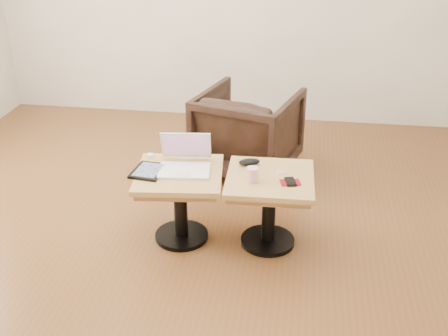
# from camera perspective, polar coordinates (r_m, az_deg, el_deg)

# --- Properties ---
(room_shell) EXTENTS (4.52, 4.52, 2.71)m
(room_shell) POSITION_cam_1_polar(r_m,az_deg,el_deg) (3.34, -5.89, 13.10)
(room_shell) COLOR brown
(room_shell) RESTS_ON ground
(side_table_left) EXTENTS (0.61, 0.61, 0.50)m
(side_table_left) POSITION_cam_1_polar(r_m,az_deg,el_deg) (3.65, -4.51, -2.14)
(side_table_left) COLOR black
(side_table_left) RESTS_ON ground
(side_table_right) EXTENTS (0.56, 0.56, 0.50)m
(side_table_right) POSITION_cam_1_polar(r_m,az_deg,el_deg) (3.59, 4.64, -2.61)
(side_table_right) COLOR black
(side_table_right) RESTS_ON ground
(laptop) EXTENTS (0.36, 0.34, 0.22)m
(laptop) POSITION_cam_1_polar(r_m,az_deg,el_deg) (3.61, -3.99, 0.60)
(laptop) COLOR white
(laptop) RESTS_ON side_table_left
(tablet) EXTENTS (0.22, 0.26, 0.02)m
(tablet) POSITION_cam_1_polar(r_m,az_deg,el_deg) (3.60, -7.68, -0.30)
(tablet) COLOR black
(tablet) RESTS_ON side_table_left
(charging_adapter) EXTENTS (0.04, 0.04, 0.02)m
(charging_adapter) POSITION_cam_1_polar(r_m,az_deg,el_deg) (3.80, -7.51, 1.26)
(charging_adapter) COLOR white
(charging_adapter) RESTS_ON side_table_left
(glasses_case) EXTENTS (0.15, 0.10, 0.04)m
(glasses_case) POSITION_cam_1_polar(r_m,az_deg,el_deg) (3.66, 2.58, 0.62)
(glasses_case) COLOR black
(glasses_case) RESTS_ON side_table_right
(striped_cup) EXTENTS (0.08, 0.08, 0.09)m
(striped_cup) POSITION_cam_1_polar(r_m,az_deg,el_deg) (3.45, 2.91, -0.67)
(striped_cup) COLOR pink
(striped_cup) RESTS_ON side_table_right
(earbuds_tangle) EXTENTS (0.06, 0.05, 0.01)m
(earbuds_tangle) POSITION_cam_1_polar(r_m,az_deg,el_deg) (3.57, 5.87, -0.47)
(earbuds_tangle) COLOR white
(earbuds_tangle) RESTS_ON side_table_right
(phone_on_sleeve) EXTENTS (0.14, 0.12, 0.02)m
(phone_on_sleeve) POSITION_cam_1_polar(r_m,az_deg,el_deg) (3.47, 6.75, -1.41)
(phone_on_sleeve) COLOR #6F060A
(phone_on_sleeve) RESTS_ON side_table_right
(armchair) EXTENTS (0.92, 0.93, 0.69)m
(armchair) POSITION_cam_1_polar(r_m,az_deg,el_deg) (4.57, 2.45, 3.71)
(armchair) COLOR #321D19
(armchair) RESTS_ON ground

